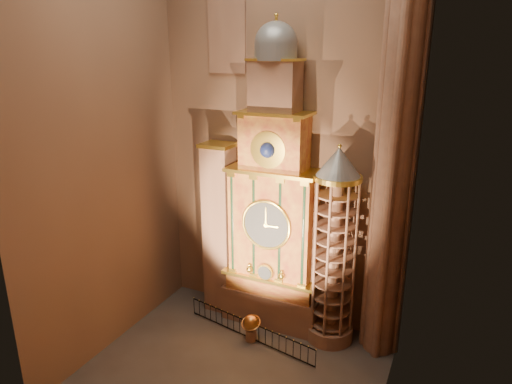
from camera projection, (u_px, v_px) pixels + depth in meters
The scene contains 11 objects.
floor at pixel (233, 371), 22.41m from camera, with size 14.00×14.00×0.00m, color #383330.
wall_back at pixel (282, 130), 24.32m from camera, with size 22.00×22.00×0.00m, color #886449.
wall_left at pixel (101, 139), 21.96m from camera, with size 22.00×22.00×0.00m, color #886449.
wall_right at pixel (401, 170), 16.30m from camera, with size 22.00×22.00×0.00m, color #886449.
astronomical_clock at pixel (274, 213), 24.71m from camera, with size 5.60×2.41×16.70m.
portrait_tower at pixel (220, 229), 26.56m from camera, with size 1.80×1.60×10.20m.
stair_turret at pixel (334, 250), 23.49m from camera, with size 2.50×2.50×10.80m.
gothic_pier at pixel (397, 143), 20.99m from camera, with size 2.04×2.04×22.00m.
stained_glass_window at pixel (227, 22), 23.90m from camera, with size 2.20×0.14×5.20m.
celestial_globe at pixel (251, 326), 24.54m from camera, with size 1.10×1.04×1.53m.
iron_railing at pixel (249, 330), 24.78m from camera, with size 8.08×1.67×1.01m.
Camera 1 is at (8.97, -16.52, 15.10)m, focal length 32.00 mm.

